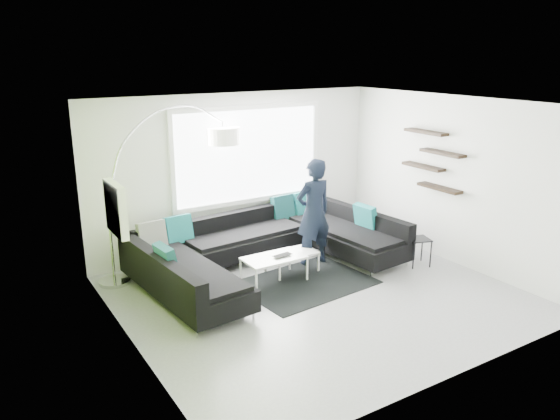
{
  "coord_description": "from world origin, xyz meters",
  "views": [
    {
      "loc": [
        -4.38,
        -5.99,
        3.49
      ],
      "look_at": [
        -0.1,
        0.9,
        1.11
      ],
      "focal_mm": 35.0,
      "sensor_mm": 36.0,
      "label": 1
    }
  ],
  "objects_px": {
    "side_table": "(418,252)",
    "laptop": "(284,256)",
    "sectional_sofa": "(271,250)",
    "coffee_table": "(283,265)",
    "arc_lamp": "(107,201)",
    "person": "(314,212)"
  },
  "relations": [
    {
      "from": "side_table",
      "to": "person",
      "type": "xyz_separation_m",
      "value": [
        -1.46,
        0.99,
        0.67
      ]
    },
    {
      "from": "coffee_table",
      "to": "side_table",
      "type": "bearing_deg",
      "value": -19.71
    },
    {
      "from": "sectional_sofa",
      "to": "side_table",
      "type": "bearing_deg",
      "value": -29.52
    },
    {
      "from": "coffee_table",
      "to": "sectional_sofa",
      "type": "bearing_deg",
      "value": 108.03
    },
    {
      "from": "sectional_sofa",
      "to": "arc_lamp",
      "type": "bearing_deg",
      "value": 153.11
    },
    {
      "from": "coffee_table",
      "to": "laptop",
      "type": "height_order",
      "value": "laptop"
    },
    {
      "from": "sectional_sofa",
      "to": "coffee_table",
      "type": "distance_m",
      "value": 0.33
    },
    {
      "from": "coffee_table",
      "to": "person",
      "type": "bearing_deg",
      "value": 16.6
    },
    {
      "from": "sectional_sofa",
      "to": "laptop",
      "type": "relative_size",
      "value": 12.46
    },
    {
      "from": "sectional_sofa",
      "to": "coffee_table",
      "type": "xyz_separation_m",
      "value": [
        0.08,
        -0.25,
        -0.19
      ]
    },
    {
      "from": "sectional_sofa",
      "to": "side_table",
      "type": "relative_size",
      "value": 9.08
    },
    {
      "from": "arc_lamp",
      "to": "coffee_table",
      "type": "bearing_deg",
      "value": -33.29
    },
    {
      "from": "person",
      "to": "laptop",
      "type": "distance_m",
      "value": 1.03
    },
    {
      "from": "side_table",
      "to": "laptop",
      "type": "height_order",
      "value": "side_table"
    },
    {
      "from": "arc_lamp",
      "to": "laptop",
      "type": "xyz_separation_m",
      "value": [
        2.28,
        -1.34,
        -0.91
      ]
    },
    {
      "from": "sectional_sofa",
      "to": "arc_lamp",
      "type": "relative_size",
      "value": 1.62
    },
    {
      "from": "arc_lamp",
      "to": "side_table",
      "type": "bearing_deg",
      "value": -30.19
    },
    {
      "from": "side_table",
      "to": "laptop",
      "type": "xyz_separation_m",
      "value": [
        -2.28,
        0.61,
        0.18
      ]
    },
    {
      "from": "sectional_sofa",
      "to": "arc_lamp",
      "type": "height_order",
      "value": "arc_lamp"
    },
    {
      "from": "arc_lamp",
      "to": "laptop",
      "type": "distance_m",
      "value": 2.8
    },
    {
      "from": "side_table",
      "to": "arc_lamp",
      "type": "bearing_deg",
      "value": 156.92
    },
    {
      "from": "sectional_sofa",
      "to": "laptop",
      "type": "xyz_separation_m",
      "value": [
        -0.01,
        -0.42,
        0.03
      ]
    }
  ]
}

